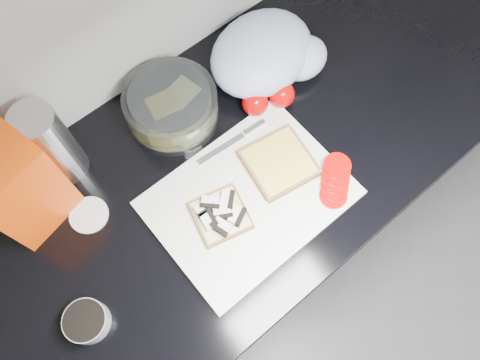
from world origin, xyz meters
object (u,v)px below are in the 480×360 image
at_px(bread_bag, 14,186).
at_px(steel_canister, 51,145).
at_px(cutting_board, 249,198).
at_px(glass_bowl, 172,107).

height_order(bread_bag, steel_canister, bread_bag).
distance_m(cutting_board, steel_canister, 0.41).
height_order(glass_bowl, steel_canister, steel_canister).
bearing_deg(glass_bowl, bread_bag, 178.44).
relative_size(glass_bowl, steel_canister, 0.98).
relative_size(glass_bowl, bread_bag, 0.90).
height_order(cutting_board, bread_bag, bread_bag).
xyz_separation_m(cutting_board, steel_canister, (-0.25, 0.31, 0.10)).
xyz_separation_m(glass_bowl, bread_bag, (-0.35, 0.01, 0.07)).
bearing_deg(bread_bag, steel_canister, 7.39).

